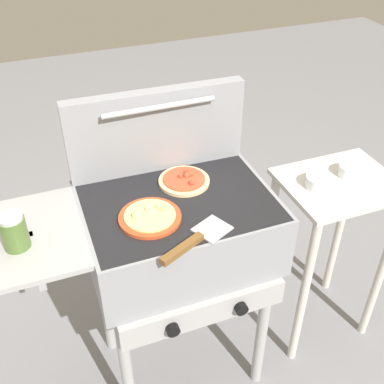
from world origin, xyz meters
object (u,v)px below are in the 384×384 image
Objects in this scene: grill at (175,234)px; pizza_pepperoni at (184,180)px; sauce_jar at (14,232)px; prep_table at (330,228)px; topping_bowl_near at (320,183)px; pizza_cheese at (150,217)px; topping_bowl_far at (351,171)px; spatula at (195,240)px.

grill is 5.38× the size of pizza_pepperoni.
prep_table is (1.17, 0.04, -0.38)m from sauce_jar.
topping_bowl_near is (1.08, 0.04, -0.12)m from sauce_jar.
pizza_cheese is 0.23m from pizza_pepperoni.
pizza_cheese is 1.89× the size of topping_bowl_near.
prep_table is at bearing -159.97° from topping_bowl_far.
prep_table is at bearing 2.06° from sauce_jar.
grill is 0.58m from topping_bowl_near.
spatula is (-0.08, -0.30, -0.00)m from pizza_pepperoni.
pizza_cheese reaches higher than prep_table.
grill is at bearing 87.94° from spatula.
pizza_cheese is at bearing -174.40° from topping_bowl_far.
pizza_pepperoni reaches higher than spatula.
pizza_pepperoni is 0.69× the size of spatula.
pizza_pepperoni is at bearing 53.20° from grill.
topping_bowl_near is (0.51, -0.09, -0.08)m from pizza_pepperoni.
pizza_pepperoni is (0.07, 0.09, 0.15)m from grill.
prep_table is 0.27m from topping_bowl_far.
spatula is 0.62m from topping_bowl_near.
pizza_cheese is at bearing 121.89° from spatula.
prep_table is 8.33× the size of topping_bowl_far.
spatula is (0.49, -0.17, -0.05)m from sauce_jar.
pizza_pepperoni is (0.17, 0.15, 0.00)m from pizza_cheese.
spatula reaches higher than topping_bowl_near.
pizza_pepperoni reaches higher than prep_table.
topping_bowl_near is at bearing 19.67° from spatula.
topping_bowl_far is (0.06, 0.02, 0.26)m from prep_table.
pizza_cheese is 0.85m from prep_table.
topping_bowl_near is (0.58, 0.21, -0.08)m from spatula.
grill is at bearing -179.95° from topping_bowl_near.
topping_bowl_near is (0.68, 0.06, -0.08)m from pizza_cheese.
grill is 1.18× the size of prep_table.
pizza_cheese is 0.84m from topping_bowl_far.
pizza_pepperoni reaches higher than grill.
topping_bowl_near is (0.58, 0.00, 0.08)m from grill.
topping_bowl_near and topping_bowl_far have the same top height.
prep_table is (0.68, 0.21, -0.34)m from spatula.
grill reaches higher than prep_table.
sauce_jar reaches higher than pizza_pepperoni.
grill reaches higher than topping_bowl_far.
sauce_jar is 0.44× the size of spatula.
pizza_pepperoni is 0.22× the size of prep_table.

